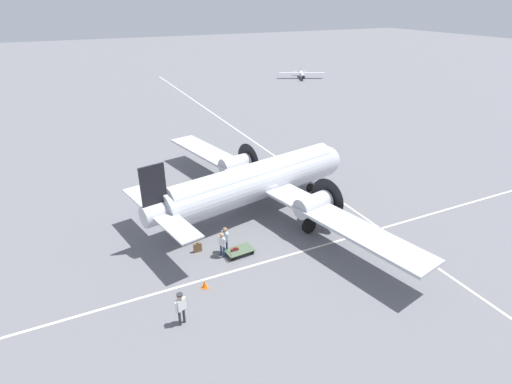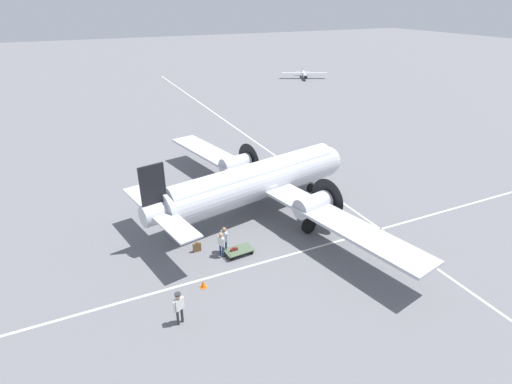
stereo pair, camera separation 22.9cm
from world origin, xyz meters
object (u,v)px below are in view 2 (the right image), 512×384
object	(u,v)px
passenger_boarding	(221,242)
suitcase_near_door	(197,247)
suitcase_upright_spare	(234,251)
traffic_cone	(203,284)
airliner_main	(261,180)
light_aircraft_distant	(304,74)
ramp_agent	(224,237)
crew_foreground	(179,305)
baggage_cart	(239,250)

from	to	relation	value
passenger_boarding	suitcase_near_door	world-z (taller)	passenger_boarding
suitcase_upright_spare	traffic_cone	world-z (taller)	suitcase_upright_spare
airliner_main	light_aircraft_distant	xyz separation A→B (m)	(-31.44, -45.45, -1.72)
ramp_agent	light_aircraft_distant	bearing A→B (deg)	122.74
suitcase_near_door	ramp_agent	bearing A→B (deg)	151.81
airliner_main	crew_foreground	size ratio (longest dim) A/B	14.35
light_aircraft_distant	traffic_cone	size ratio (longest dim) A/B	17.78
suitcase_upright_spare	crew_foreground	bearing A→B (deg)	42.77
airliner_main	suitcase_near_door	size ratio (longest dim) A/B	41.35
traffic_cone	crew_foreground	bearing A→B (deg)	48.22
passenger_boarding	airliner_main	bearing A→B (deg)	111.74
crew_foreground	suitcase_upright_spare	world-z (taller)	crew_foreground
suitcase_near_door	baggage_cart	bearing A→B (deg)	148.53
traffic_cone	passenger_boarding	bearing A→B (deg)	-130.05
ramp_agent	suitcase_near_door	bearing A→B (deg)	-139.53
ramp_agent	suitcase_upright_spare	world-z (taller)	ramp_agent
suitcase_near_door	suitcase_upright_spare	distance (m)	2.40
ramp_agent	passenger_boarding	bearing A→B (deg)	-67.44
crew_foreground	suitcase_near_door	size ratio (longest dim) A/B	2.88
airliner_main	traffic_cone	distance (m)	9.81
suitcase_near_door	passenger_boarding	bearing A→B (deg)	136.86
traffic_cone	airliner_main	bearing A→B (deg)	-135.04
airliner_main	ramp_agent	xyz separation A→B (m)	(4.45, 4.08, -1.38)
airliner_main	baggage_cart	distance (m)	6.35
suitcase_near_door	light_aircraft_distant	size ratio (longest dim) A/B	0.08
passenger_boarding	suitcase_near_door	distance (m)	1.84
suitcase_near_door	baggage_cart	world-z (taller)	suitcase_near_door
crew_foreground	light_aircraft_distant	bearing A→B (deg)	31.73
passenger_boarding	traffic_cone	bearing A→B (deg)	-60.91
crew_foreground	light_aircraft_distant	xyz separation A→B (m)	(-40.08, -54.31, -0.39)
traffic_cone	ramp_agent	bearing A→B (deg)	-130.83
suitcase_upright_spare	suitcase_near_door	bearing A→B (deg)	-34.40
airliner_main	light_aircraft_distant	world-z (taller)	airliner_main
crew_foreground	suitcase_near_door	distance (m)	6.27
suitcase_near_door	baggage_cart	xyz separation A→B (m)	(-2.27, 1.39, -0.03)
suitcase_near_door	airliner_main	bearing A→B (deg)	-151.70
ramp_agent	light_aircraft_distant	xyz separation A→B (m)	(-35.89, -49.53, -0.35)
light_aircraft_distant	crew_foreground	bearing A→B (deg)	-11.10
suitcase_near_door	suitcase_upright_spare	size ratio (longest dim) A/B	1.21
suitcase_upright_spare	baggage_cart	size ratio (longest dim) A/B	0.29
airliner_main	suitcase_near_door	xyz separation A→B (m)	(6.01, 3.24, -2.19)
airliner_main	suitcase_upright_spare	size ratio (longest dim) A/B	49.98
crew_foreground	baggage_cart	world-z (taller)	crew_foreground
airliner_main	crew_foreground	distance (m)	12.45
suitcase_upright_spare	light_aircraft_distant	bearing A→B (deg)	-125.33
suitcase_near_door	traffic_cone	bearing A→B (deg)	78.05
ramp_agent	traffic_cone	distance (m)	3.64
light_aircraft_distant	baggage_cart	bearing A→B (deg)	-9.76
suitcase_near_door	traffic_cone	size ratio (longest dim) A/B	1.34
baggage_cart	traffic_cone	size ratio (longest dim) A/B	3.80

